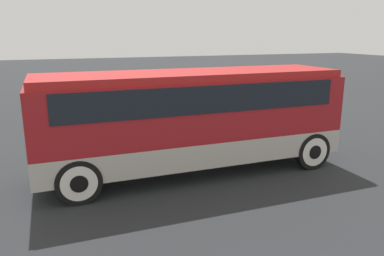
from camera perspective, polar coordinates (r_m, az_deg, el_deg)
name	(u,v)px	position (r m, az deg, el deg)	size (l,w,h in m)	color
ground_plane	(192,171)	(12.02, 0.00, -6.61)	(120.00, 120.00, 0.00)	#26282B
tour_bus	(195,112)	(11.52, 0.45, 2.42)	(9.37, 2.60, 3.17)	#B7B2A8
parked_car_near	(119,110)	(18.11, -11.10, 2.66)	(4.17, 1.81, 1.49)	#2D5638
parked_car_mid	(193,99)	(20.77, 0.09, 4.39)	(4.67, 1.79, 1.51)	black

